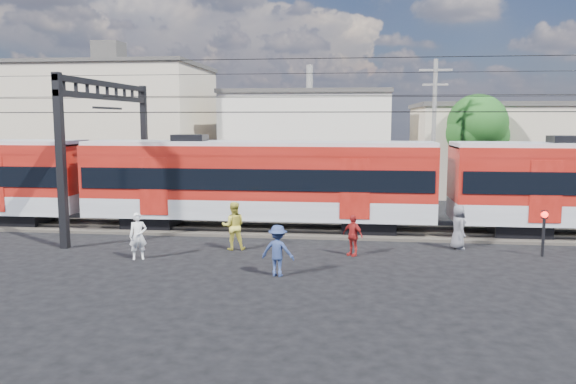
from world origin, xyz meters
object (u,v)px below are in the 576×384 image
object	(u,v)px
pedestrian_a	(138,236)
commuter_train	(262,180)
crossing_signal	(544,225)
pedestrian_c	(278,251)

from	to	relation	value
pedestrian_a	commuter_train	bearing A→B (deg)	35.11
commuter_train	crossing_signal	size ratio (longest dim) A/B	28.35
commuter_train	pedestrian_a	bearing A→B (deg)	-122.09
commuter_train	pedestrian_c	xyz separation A→B (m)	(1.75, -7.54, -1.54)
pedestrian_c	crossing_signal	xyz separation A→B (m)	(9.62, 3.83, 0.37)
pedestrian_c	pedestrian_a	bearing A→B (deg)	-6.59
commuter_train	pedestrian_c	world-z (taller)	commuter_train
commuter_train	crossing_signal	bearing A→B (deg)	-18.04
pedestrian_a	crossing_signal	size ratio (longest dim) A/B	0.99
pedestrian_a	pedestrian_c	size ratio (longest dim) A/B	1.02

